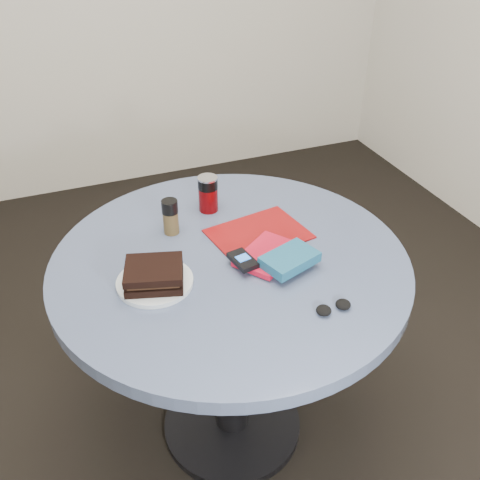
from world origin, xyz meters
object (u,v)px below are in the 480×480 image
object	(u,v)px
soda_can	(208,194)
pepper_grinder	(170,216)
table	(231,301)
headphones	(333,307)
red_book	(267,255)
plate	(155,282)
novel	(290,259)
mp3_player	(243,260)
magazine	(259,234)
sandwich	(154,274)

from	to	relation	value
soda_can	pepper_grinder	world-z (taller)	soda_can
table	headphones	bearing A→B (deg)	-62.24
headphones	red_book	bearing A→B (deg)	103.86
soda_can	plate	bearing A→B (deg)	-129.41
novel	mp3_player	bearing A→B (deg)	137.09
novel	headphones	xyz separation A→B (m)	(0.03, -0.19, -0.02)
red_book	headphones	xyz separation A→B (m)	(0.06, -0.26, -0.00)
table	red_book	world-z (taller)	red_book
table	magazine	distance (m)	0.22
mp3_player	table	bearing A→B (deg)	103.34
pepper_grinder	magazine	xyz separation A→B (m)	(0.24, -0.11, -0.05)
table	soda_can	bearing A→B (deg)	84.45
magazine	table	bearing A→B (deg)	-157.42
red_book	soda_can	bearing A→B (deg)	66.78
plate	mp3_player	distance (m)	0.24
plate	magazine	world-z (taller)	plate
plate	pepper_grinder	bearing A→B (deg)	64.47
sandwich	red_book	distance (m)	0.32
pepper_grinder	red_book	bearing A→B (deg)	-46.30
plate	pepper_grinder	distance (m)	0.25
mp3_player	novel	bearing A→B (deg)	-24.01
soda_can	red_book	bearing A→B (deg)	-77.31
table	novel	bearing A→B (deg)	-41.02
red_book	headphones	world-z (taller)	headphones
sandwich	soda_can	xyz separation A→B (m)	(0.25, 0.31, 0.02)
table	red_book	bearing A→B (deg)	-24.55
table	plate	world-z (taller)	plate
magazine	novel	size ratio (longest dim) A/B	1.86
table	plate	xyz separation A→B (m)	(-0.22, -0.04, 0.17)
plate	mp3_player	xyz separation A→B (m)	(0.24, -0.02, 0.02)
magazine	red_book	world-z (taller)	red_book
mp3_player	headphones	bearing A→B (deg)	-59.04
soda_can	headphones	world-z (taller)	soda_can
red_book	headphones	distance (m)	0.26
table	mp3_player	size ratio (longest dim) A/B	10.29
red_book	mp3_player	size ratio (longest dim) A/B	1.87
mp3_player	soda_can	bearing A→B (deg)	88.04
pepper_grinder	novel	bearing A→B (deg)	-49.72
plate	sandwich	xyz separation A→B (m)	(-0.00, -0.01, 0.03)
red_book	table	bearing A→B (deg)	119.54
plate	sandwich	size ratio (longest dim) A/B	1.14
magazine	red_book	size ratio (longest dim) A/B	1.51
table	plate	bearing A→B (deg)	-169.82
pepper_grinder	headphones	xyz separation A→B (m)	(0.28, -0.48, -0.05)
headphones	novel	bearing A→B (deg)	98.86
table	red_book	xyz separation A→B (m)	(0.09, -0.04, 0.18)
soda_can	novel	world-z (taller)	soda_can
table	pepper_grinder	bearing A→B (deg)	123.40
magazine	novel	bearing A→B (deg)	-96.25
plate	mp3_player	bearing A→B (deg)	-5.02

